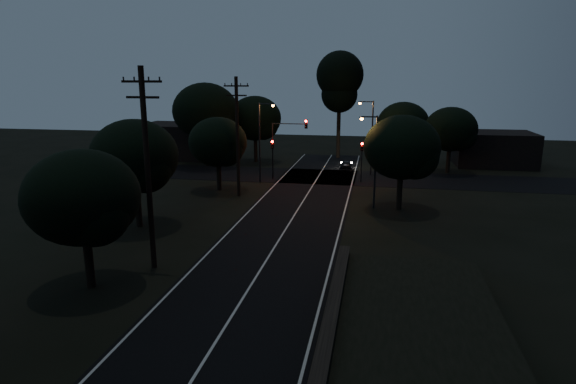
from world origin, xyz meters
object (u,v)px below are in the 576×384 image
(utility_pole_far, at_px, (237,135))
(streetlight_b, at_px, (370,133))
(signal_right, at_px, (362,155))
(tall_pine, at_px, (340,81))
(car, at_px, (346,165))
(utility_pole_mid, at_px, (147,167))
(streetlight_c, at_px, (374,155))
(signal_left, at_px, (273,152))
(streetlight_a, at_px, (261,137))
(signal_mast, at_px, (289,138))

(utility_pole_far, distance_m, streetlight_b, 16.51)
(signal_right, distance_m, streetlight_b, 4.45)
(tall_pine, height_order, car, tall_pine)
(utility_pole_mid, distance_m, streetlight_c, 19.15)
(signal_left, distance_m, streetlight_a, 2.77)
(utility_pole_far, bearing_deg, streetlight_a, 83.41)
(utility_pole_mid, distance_m, signal_mast, 25.22)
(signal_left, bearing_deg, streetlight_a, -109.59)
(utility_pole_mid, height_order, signal_left, utility_pole_mid)
(tall_pine, relative_size, streetlight_a, 1.72)
(utility_pole_mid, height_order, streetlight_b, utility_pole_mid)
(utility_pole_mid, relative_size, utility_pole_far, 1.05)
(signal_mast, bearing_deg, utility_pole_mid, -97.04)
(streetlight_b, relative_size, car, 2.31)
(tall_pine, xyz_separation_m, signal_left, (-5.60, -15.01, -7.09))
(signal_mast, height_order, streetlight_b, streetlight_b)
(streetlight_c, bearing_deg, tall_pine, 100.93)
(signal_right, height_order, streetlight_b, streetlight_b)
(utility_pole_mid, bearing_deg, streetlight_c, 51.74)
(streetlight_b, xyz_separation_m, car, (-2.62, 2.00, -4.05))
(signal_right, height_order, streetlight_c, streetlight_c)
(streetlight_c, bearing_deg, utility_pole_far, 170.40)
(signal_right, bearing_deg, signal_left, 180.00)
(tall_pine, height_order, streetlight_a, tall_pine)
(utility_pole_mid, xyz_separation_m, streetlight_a, (0.69, 23.00, -1.10))
(utility_pole_mid, xyz_separation_m, signal_mast, (3.09, 24.99, -1.40))
(utility_pole_mid, xyz_separation_m, signal_left, (1.40, 24.99, -2.90))
(streetlight_b, bearing_deg, utility_pole_mid, -111.30)
(signal_left, height_order, signal_right, same)
(signal_mast, height_order, streetlight_a, streetlight_a)
(streetlight_a, relative_size, streetlight_c, 1.07)
(signal_left, relative_size, car, 1.19)
(signal_left, bearing_deg, utility_pole_mid, -93.21)
(streetlight_c, bearing_deg, signal_right, 97.02)
(streetlight_a, height_order, streetlight_c, streetlight_a)
(utility_pole_far, distance_m, signal_mast, 8.64)
(streetlight_a, distance_m, streetlight_b, 12.19)
(utility_pole_mid, bearing_deg, signal_left, 86.79)
(streetlight_c, bearing_deg, car, 101.10)
(tall_pine, height_order, streetlight_b, tall_pine)
(utility_pole_mid, distance_m, signal_right, 27.30)
(signal_left, height_order, streetlight_a, streetlight_a)
(utility_pole_far, height_order, streetlight_b, utility_pole_far)
(utility_pole_mid, xyz_separation_m, signal_right, (10.60, 24.99, -2.90))
(tall_pine, relative_size, signal_mast, 2.20)
(streetlight_c, height_order, car, streetlight_c)
(signal_right, bearing_deg, streetlight_c, -82.98)
(streetlight_a, xyz_separation_m, streetlight_c, (11.14, -8.00, -0.29))
(signal_right, bearing_deg, signal_mast, 179.97)
(utility_pole_mid, relative_size, signal_right, 2.68)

